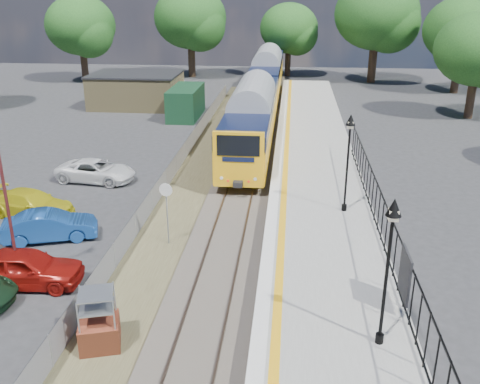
# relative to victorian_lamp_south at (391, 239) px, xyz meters

# --- Properties ---
(ground) EXTENTS (120.00, 120.00, 0.00)m
(ground) POSITION_rel_victorian_lamp_south_xyz_m (-5.50, 4.00, -4.30)
(ground) COLOR #2D2D30
(ground) RESTS_ON ground
(track_bed) EXTENTS (5.90, 80.00, 0.29)m
(track_bed) POSITION_rel_victorian_lamp_south_xyz_m (-5.97, 13.67, -4.21)
(track_bed) COLOR #473F38
(track_bed) RESTS_ON ground
(platform) EXTENTS (5.00, 70.00, 0.90)m
(platform) POSITION_rel_victorian_lamp_south_xyz_m (-1.30, 12.00, -3.85)
(platform) COLOR gray
(platform) RESTS_ON ground
(platform_edge) EXTENTS (0.90, 70.00, 0.01)m
(platform_edge) POSITION_rel_victorian_lamp_south_xyz_m (-3.36, 12.00, -3.39)
(platform_edge) COLOR silver
(platform_edge) RESTS_ON platform
(victorian_lamp_south) EXTENTS (0.44, 0.44, 4.60)m
(victorian_lamp_south) POSITION_rel_victorian_lamp_south_xyz_m (0.00, 0.00, 0.00)
(victorian_lamp_south) COLOR black
(victorian_lamp_south) RESTS_ON platform
(victorian_lamp_north) EXTENTS (0.44, 0.44, 4.60)m
(victorian_lamp_north) POSITION_rel_victorian_lamp_south_xyz_m (-0.20, 10.00, 0.00)
(victorian_lamp_north) COLOR black
(victorian_lamp_north) RESTS_ON platform
(palisade_fence) EXTENTS (0.12, 26.00, 2.00)m
(palisade_fence) POSITION_rel_victorian_lamp_south_xyz_m (1.05, 6.24, -2.46)
(palisade_fence) COLOR black
(palisade_fence) RESTS_ON platform
(wire_fence) EXTENTS (0.06, 52.00, 1.20)m
(wire_fence) POSITION_rel_victorian_lamp_south_xyz_m (-9.70, 16.00, -3.70)
(wire_fence) COLOR #999EA3
(wire_fence) RESTS_ON ground
(outbuilding) EXTENTS (10.80, 10.10, 3.12)m
(outbuilding) POSITION_rel_victorian_lamp_south_xyz_m (-16.41, 35.21, -2.78)
(outbuilding) COLOR #908051
(outbuilding) RESTS_ON ground
(tree_line) EXTENTS (56.80, 43.80, 11.88)m
(tree_line) POSITION_rel_victorian_lamp_south_xyz_m (-4.10, 46.00, 2.31)
(tree_line) COLOR #332319
(tree_line) RESTS_ON ground
(train) EXTENTS (2.82, 40.83, 3.51)m
(train) POSITION_rel_victorian_lamp_south_xyz_m (-5.50, 33.50, -1.96)
(train) COLOR #F7B015
(train) RESTS_ON ground
(brick_plinth) EXTENTS (1.54, 1.54, 2.00)m
(brick_plinth) POSITION_rel_victorian_lamp_south_xyz_m (-8.62, 0.16, -3.34)
(brick_plinth) COLOR #994527
(brick_plinth) RESTS_ON ground
(speed_sign) EXTENTS (0.59, 0.13, 2.91)m
(speed_sign) POSITION_rel_victorian_lamp_south_xyz_m (-8.06, 7.44, -2.30)
(speed_sign) COLOR #999EA3
(speed_sign) RESTS_ON ground
(carpark_lamp) EXTENTS (0.25, 0.50, 6.88)m
(carpark_lamp) POSITION_rel_victorian_lamp_south_xyz_m (-13.14, 3.78, -0.37)
(carpark_lamp) COLOR #4C191A
(carpark_lamp) RESTS_ON ground
(car_red) EXTENTS (4.43, 2.00, 1.48)m
(car_red) POSITION_rel_victorian_lamp_south_xyz_m (-12.71, 3.56, -3.56)
(car_red) COLOR maroon
(car_red) RESTS_ON ground
(car_blue) EXTENTS (4.35, 2.66, 1.35)m
(car_blue) POSITION_rel_victorian_lamp_south_xyz_m (-13.47, 7.45, -3.62)
(car_blue) COLOR navy
(car_blue) RESTS_ON ground
(car_yellow) EXTENTS (4.81, 2.83, 1.31)m
(car_yellow) POSITION_rel_victorian_lamp_south_xyz_m (-15.53, 9.90, -3.64)
(car_yellow) COLOR gold
(car_yellow) RESTS_ON ground
(car_white) EXTENTS (4.81, 2.68, 1.27)m
(car_white) POSITION_rel_victorian_lamp_south_xyz_m (-14.11, 15.18, -3.66)
(car_white) COLOR white
(car_white) RESTS_ON ground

